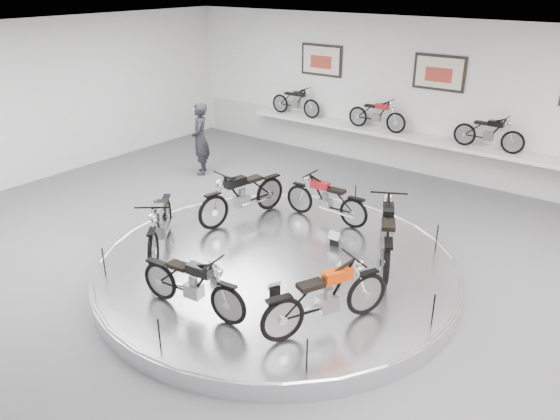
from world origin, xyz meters
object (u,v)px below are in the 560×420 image
Objects in this scene: display_platform at (277,268)px; bike_e at (192,283)px; shelf at (428,141)px; bike_d at (160,224)px; bike_b at (326,199)px; bike_a at (387,232)px; bike_c at (242,194)px; visitor at (200,139)px; bike_f at (326,296)px.

bike_e is (-0.06, -2.00, 0.63)m from display_platform.
bike_d reaches higher than shelf.
display_platform is 3.98× the size of bike_b.
bike_a is (1.52, 1.15, 0.71)m from display_platform.
bike_b is at bearing 86.72° from bike_e.
visitor reaches higher than bike_c.
bike_d reaches higher than bike_f.
bike_d reaches higher than display_platform.
shelf is 5.47m from bike_a.
visitor is (-2.98, 4.05, 0.12)m from bike_d.
bike_c is (-1.66, 1.00, 0.69)m from display_platform.
bike_b is 0.84× the size of visitor.
display_platform is 0.58× the size of shelf.
bike_b is 0.89× the size of bike_d.
visitor reaches higher than display_platform.
bike_a is 1.01× the size of visitor.
display_platform is at bearing -90.00° from shelf.
bike_d is at bearing 93.65° from bike_a.
visitor reaches higher than bike_f.
visitor is (-4.67, 1.12, 0.18)m from bike_b.
bike_c is at bearing 132.95° from bike_d.
bike_a reaches higher than bike_f.
bike_a is at bearing 37.18° from display_platform.
bike_d is at bearing -104.80° from shelf.
visitor is (-4.93, 3.10, 0.80)m from display_platform.
shelf is 8.40m from bike_e.
bike_c reaches higher than bike_d.
visitor is at bearing -112.03° from bike_c.
bike_c is at bearing 82.98° from bike_f.
display_platform is 3.36× the size of visitor.
bike_b is 0.91× the size of bike_f.
bike_f is (3.69, -0.19, -0.01)m from bike_d.
shelf is 6.84× the size of bike_b.
bike_e is (-0.06, -8.40, -0.22)m from shelf.
bike_c is (-1.40, -0.98, 0.07)m from bike_b.
display_platform is 3.94× the size of bike_e.
bike_d is (-1.94, -0.96, 0.68)m from display_platform.
display_platform is 5.87m from visitor.
bike_d is at bearing -4.72° from visitor.
bike_f reaches higher than bike_e.
bike_b is 3.38m from bike_d.
bike_d is (-1.68, -2.94, 0.06)m from bike_b.
display_platform is at bearing 99.49° from bike_a.
display_platform is 3.33× the size of bike_a.
bike_e is at bearing -90.38° from shelf.
bike_f is (0.23, -2.29, -0.05)m from bike_a.
bike_e is (1.61, -3.00, -0.07)m from bike_c.
display_platform is at bearing 95.81° from bike_b.
bike_c is at bearing -107.12° from shelf.
bike_e is 1.99m from bike_f.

